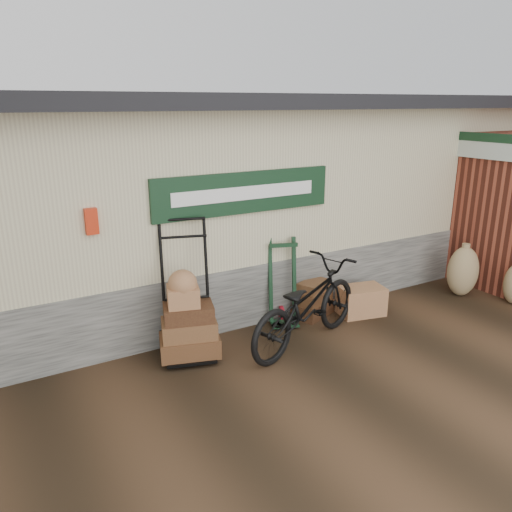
{
  "coord_description": "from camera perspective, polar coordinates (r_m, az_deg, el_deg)",
  "views": [
    {
      "loc": [
        -3.45,
        -4.75,
        3.1
      ],
      "look_at": [
        -0.17,
        0.9,
        1.07
      ],
      "focal_mm": 35.0,
      "sensor_mm": 36.0,
      "label": 1
    }
  ],
  "objects": [
    {
      "name": "suitcase_stack",
      "position": [
        7.56,
        6.53,
        -4.85
      ],
      "size": [
        0.72,
        0.59,
        0.55
      ],
      "primitive_type": null,
      "rotation": [
        0.0,
        0.0,
        0.37
      ],
      "color": "#381E12",
      "rests_on": "ground"
    },
    {
      "name": "station_building",
      "position": [
        8.38,
        -5.36,
        6.94
      ],
      "size": [
        14.4,
        4.1,
        3.2
      ],
      "color": "#4C4C47",
      "rests_on": "ground"
    },
    {
      "name": "porter_trolley",
      "position": [
        6.26,
        -8.0,
        -3.68
      ],
      "size": [
        1.04,
        0.89,
        1.77
      ],
      "primitive_type": null,
      "rotation": [
        0.0,
        0.0,
        -0.3
      ],
      "color": "black",
      "rests_on": "ground"
    },
    {
      "name": "wicker_hamper",
      "position": [
        7.75,
        11.93,
        -5.01
      ],
      "size": [
        0.74,
        0.57,
        0.43
      ],
      "primitive_type": "cube",
      "rotation": [
        0.0,
        0.0,
        -0.22
      ],
      "color": "brown",
      "rests_on": "ground"
    },
    {
      "name": "burlap_sack_left",
      "position": [
        8.92,
        22.57,
        -1.63
      ],
      "size": [
        0.61,
        0.55,
        0.84
      ],
      "primitive_type": "ellipsoid",
      "rotation": [
        0.0,
        0.0,
        -0.23
      ],
      "color": "#856447",
      "rests_on": "ground"
    },
    {
      "name": "ground",
      "position": [
        6.64,
        5.29,
        -10.67
      ],
      "size": [
        80.0,
        80.0,
        0.0
      ],
      "primitive_type": "plane",
      "color": "black",
      "rests_on": "ground"
    },
    {
      "name": "brick_outbuilding",
      "position": [
        10.25,
        23.49,
        5.69
      ],
      "size": [
        1.71,
        4.51,
        2.62
      ],
      "color": "maroon",
      "rests_on": "ground"
    },
    {
      "name": "bicycle",
      "position": [
        6.54,
        5.76,
        -5.12
      ],
      "size": [
        1.37,
        2.27,
        1.24
      ],
      "primitive_type": "imported",
      "rotation": [
        0.0,
        0.0,
        1.89
      ],
      "color": "black",
      "rests_on": "ground"
    },
    {
      "name": "green_barrow",
      "position": [
        7.15,
        3.11,
        -3.01
      ],
      "size": [
        0.56,
        0.51,
        1.26
      ],
      "primitive_type": null,
      "rotation": [
        0.0,
        0.0,
        -0.34
      ],
      "color": "black",
      "rests_on": "ground"
    }
  ]
}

